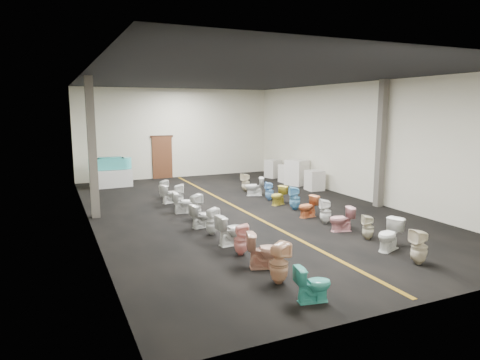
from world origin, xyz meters
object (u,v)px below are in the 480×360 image
(appliance_crate_a, at_px, (315,180))
(toilet_right_6, at_px, (295,198))
(appliance_crate_b, at_px, (297,172))
(toilet_left_4, at_px, (231,230))
(toilet_right_0, at_px, (419,247))
(toilet_right_4, at_px, (326,211))
(toilet_left_2, at_px, (265,250))
(toilet_left_11, at_px, (164,189))
(toilet_left_5, at_px, (212,221))
(toilet_right_7, at_px, (278,196))
(appliance_crate_c, at_px, (289,174))
(toilet_left_0, at_px, (313,284))
(toilet_right_2, at_px, (368,227))
(display_table, at_px, (111,178))
(toilet_left_7, at_px, (195,207))
(toilet_right_10, at_px, (246,182))
(toilet_left_1, at_px, (279,263))
(bathtub, at_px, (110,163))
(toilet_left_9, at_px, (178,196))
(toilet_right_5, at_px, (308,207))
(toilet_left_3, at_px, (241,240))
(toilet_left_6, at_px, (202,216))
(appliance_crate_d, at_px, (273,169))
(toilet_right_8, at_px, (269,191))
(toilet_left_10, at_px, (170,194))
(toilet_right_3, at_px, (341,219))
(toilet_right_9, at_px, (254,186))
(toilet_left_8, at_px, (183,202))
(toilet_right_1, at_px, (390,235))

(appliance_crate_a, relative_size, toilet_right_6, 1.04)
(appliance_crate_b, xyz_separation_m, toilet_left_4, (-6.23, -6.91, -0.18))
(toilet_right_0, xyz_separation_m, toilet_right_4, (0.12, 3.76, -0.02))
(toilet_left_2, height_order, toilet_left_11, toilet_left_2)
(toilet_left_5, relative_size, toilet_right_7, 1.13)
(appliance_crate_c, height_order, toilet_left_0, appliance_crate_c)
(toilet_right_2, bearing_deg, toilet_left_2, -57.51)
(display_table, height_order, toilet_left_0, display_table)
(appliance_crate_b, xyz_separation_m, toilet_left_7, (-6.29, -4.12, -0.16))
(toilet_right_4, xyz_separation_m, toilet_right_10, (-0.06, 5.68, 0.01))
(toilet_right_0, bearing_deg, toilet_left_1, -89.94)
(bathtub, bearing_deg, toilet_right_7, -48.28)
(appliance_crate_c, distance_m, toilet_right_6, 5.64)
(toilet_left_9, distance_m, toilet_right_5, 4.66)
(appliance_crate_a, relative_size, toilet_left_5, 1.12)
(appliance_crate_b, relative_size, toilet_left_3, 1.52)
(appliance_crate_a, xyz_separation_m, toilet_right_4, (-2.79, -4.73, -0.05))
(toilet_left_6, relative_size, toilet_left_11, 0.99)
(appliance_crate_d, xyz_separation_m, toilet_right_7, (-2.83, -5.62, -0.12))
(appliance_crate_b, xyz_separation_m, appliance_crate_d, (0.00, 2.30, -0.12))
(bathtub, relative_size, toilet_right_6, 2.24)
(toilet_left_7, distance_m, toilet_right_7, 3.55)
(toilet_left_7, distance_m, toilet_right_4, 4.07)
(toilet_left_2, height_order, toilet_left_4, toilet_left_2)
(toilet_left_0, xyz_separation_m, toilet_right_8, (3.41, 8.09, 0.02))
(display_table, height_order, toilet_right_10, same)
(appliance_crate_d, bearing_deg, toilet_right_10, -135.30)
(appliance_crate_b, relative_size, toilet_left_2, 1.44)
(toilet_left_10, relative_size, toilet_right_4, 0.92)
(toilet_right_10, bearing_deg, toilet_left_1, -30.90)
(appliance_crate_c, bearing_deg, toilet_right_7, -125.00)
(toilet_right_0, bearing_deg, toilet_left_9, -150.75)
(toilet_left_6, distance_m, toilet_right_3, 4.07)
(bathtub, xyz_separation_m, toilet_right_9, (5.03, -4.46, -0.69))
(toilet_left_0, relative_size, toilet_left_9, 0.82)
(appliance_crate_a, distance_m, toilet_left_9, 6.32)
(appliance_crate_c, height_order, toilet_right_4, appliance_crate_c)
(toilet_right_6, bearing_deg, toilet_left_5, -47.30)
(toilet_left_7, height_order, toilet_left_9, toilet_left_9)
(toilet_left_5, distance_m, toilet_left_9, 3.71)
(toilet_left_7, height_order, toilet_left_8, toilet_left_7)
(toilet_right_2, relative_size, toilet_right_4, 0.89)
(appliance_crate_c, relative_size, toilet_left_10, 1.21)
(display_table, xyz_separation_m, toilet_right_8, (5.16, -5.51, -0.03))
(toilet_right_0, bearing_deg, toilet_right_1, -179.30)
(toilet_left_1, xyz_separation_m, toilet_right_7, (3.51, 6.28, -0.08))
(toilet_right_1, bearing_deg, appliance_crate_c, 143.39)
(appliance_crate_c, height_order, toilet_left_5, appliance_crate_c)
(appliance_crate_d, distance_m, toilet_right_6, 7.07)
(display_table, relative_size, toilet_left_10, 2.48)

